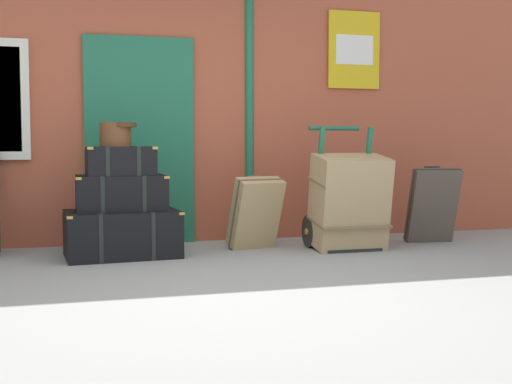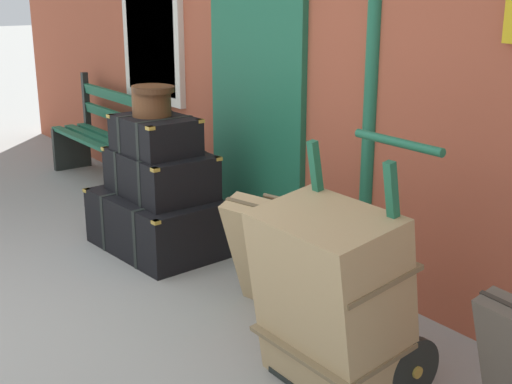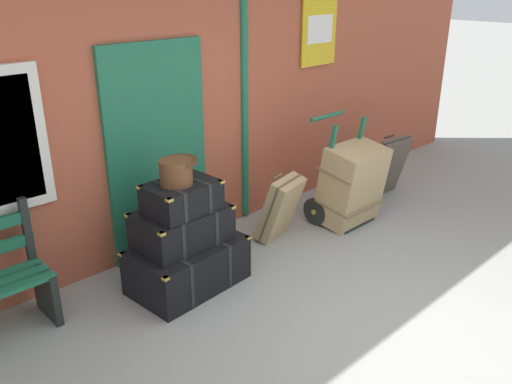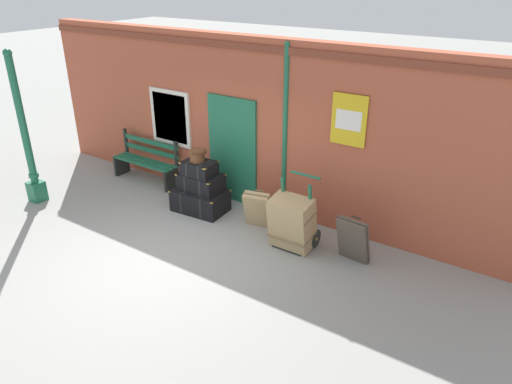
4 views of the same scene
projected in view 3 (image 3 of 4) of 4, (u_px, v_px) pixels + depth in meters
ground_plane at (381, 341)px, 4.16m from camera, size 60.00×60.00×0.00m
brick_facade at (173, 89)px, 5.28m from camera, size 10.40×0.35×3.20m
steamer_trunk_base at (188, 265)px, 4.83m from camera, size 1.06×0.72×0.43m
steamer_trunk_middle at (182, 226)px, 4.72m from camera, size 0.82×0.56×0.33m
steamer_trunk_top at (182, 197)px, 4.59m from camera, size 0.63×0.48×0.27m
round_hatbox at (177, 170)px, 4.48m from camera, size 0.33×0.29×0.22m
porters_trolley at (338, 197)px, 6.15m from camera, size 0.71×0.58×1.20m
large_brown_trunk at (351, 185)px, 5.96m from camera, size 0.70×0.57×0.94m
suitcase_slate at (388, 167)px, 6.75m from camera, size 0.53×0.38×0.80m
suitcase_brown at (280, 208)px, 5.64m from camera, size 0.54×0.49×0.72m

